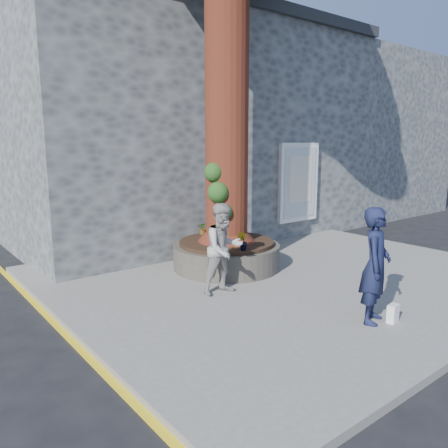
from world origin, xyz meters
TOP-DOWN VIEW (x-y plane):
  - ground at (0.00, 0.00)m, footprint 120.00×120.00m
  - pavement at (1.50, 1.00)m, footprint 9.00×8.00m
  - yellow_line at (-3.05, 1.00)m, footprint 0.10×30.00m
  - stone_shop at (2.50, 7.20)m, footprint 10.30×8.30m
  - neighbour_shop at (10.50, 7.20)m, footprint 6.00×8.00m
  - planter at (0.80, 2.00)m, footprint 2.30×2.30m
  - man at (0.73, -1.66)m, footprint 0.76×0.66m
  - woman at (-0.26, 0.76)m, footprint 0.83×0.66m
  - shopping_bag at (0.94, -1.88)m, footprint 0.22×0.15m
  - plant_a at (-0.05, 1.15)m, footprint 0.25×0.20m
  - plant_b at (0.52, 1.15)m, footprint 0.25×0.25m
  - plant_c at (1.13, 2.85)m, footprint 0.27×0.27m
  - plant_d at (0.80, 2.85)m, footprint 0.37×0.37m

SIDE VIEW (x-z plane):
  - ground at x=0.00m, z-range 0.00..0.00m
  - yellow_line at x=-3.05m, z-range 0.00..0.01m
  - pavement at x=1.50m, z-range 0.00..0.12m
  - shopping_bag at x=0.94m, z-range 0.12..0.40m
  - planter at x=0.80m, z-range 0.11..0.71m
  - plant_d at x=0.80m, z-range 0.72..1.03m
  - plant_b at x=0.52m, z-range 0.72..1.07m
  - plant_c at x=1.13m, z-range 0.72..1.07m
  - plant_a at x=-0.05m, z-range 0.72..1.13m
  - woman at x=-0.26m, z-range 0.12..1.77m
  - man at x=0.73m, z-range 0.12..1.89m
  - neighbour_shop at x=10.50m, z-range 0.00..6.00m
  - stone_shop at x=2.50m, z-range 0.01..6.31m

